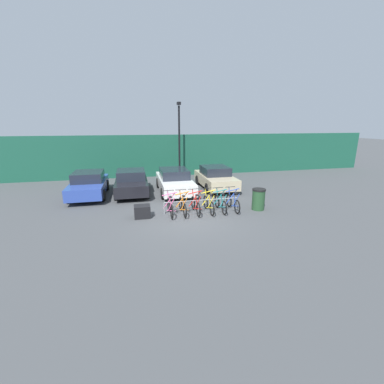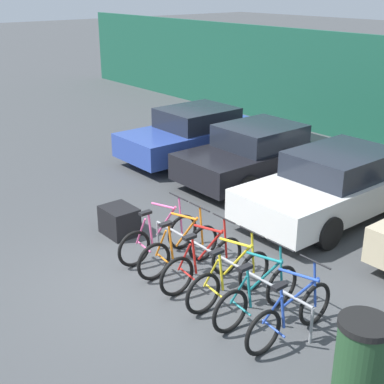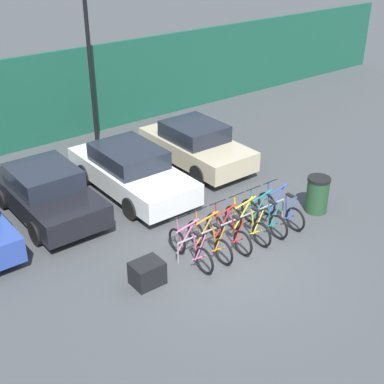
% 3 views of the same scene
% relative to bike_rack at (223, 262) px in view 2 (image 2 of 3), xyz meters
% --- Properties ---
extents(ground_plane, '(120.00, 120.00, 0.00)m').
position_rel_bike_rack_xyz_m(ground_plane, '(-0.81, -0.68, -0.48)').
color(ground_plane, '#424447').
extents(bike_rack, '(3.58, 0.04, 0.57)m').
position_rel_bike_rack_xyz_m(bike_rack, '(0.00, 0.00, 0.00)').
color(bike_rack, gray).
rests_on(bike_rack, ground).
extents(bicycle_pink, '(0.68, 1.71, 1.05)m').
position_rel_bike_rack_xyz_m(bicycle_pink, '(-1.52, -0.15, -0.11)').
color(bicycle_pink, black).
rests_on(bicycle_pink, ground).
extents(bicycle_orange, '(0.68, 1.71, 1.05)m').
position_rel_bike_rack_xyz_m(bicycle_orange, '(-0.93, -0.15, -0.11)').
color(bicycle_orange, black).
rests_on(bicycle_orange, ground).
extents(bicycle_red, '(0.68, 1.71, 1.05)m').
position_rel_bike_rack_xyz_m(bicycle_red, '(-0.32, -0.15, -0.11)').
color(bicycle_red, black).
rests_on(bicycle_red, ground).
extents(bicycle_yellow, '(0.68, 1.71, 1.05)m').
position_rel_bike_rack_xyz_m(bicycle_yellow, '(0.31, -0.15, -0.11)').
color(bicycle_yellow, black).
rests_on(bicycle_yellow, ground).
extents(bicycle_teal, '(0.68, 1.71, 1.05)m').
position_rel_bike_rack_xyz_m(bicycle_teal, '(0.89, -0.15, -0.11)').
color(bicycle_teal, black).
rests_on(bicycle_teal, ground).
extents(bicycle_blue, '(0.68, 1.71, 1.05)m').
position_rel_bike_rack_xyz_m(bicycle_blue, '(1.52, -0.15, -0.11)').
color(bicycle_blue, black).
rests_on(bicycle_blue, ground).
extents(car_blue, '(1.91, 4.17, 1.40)m').
position_rel_bike_rack_xyz_m(car_blue, '(-5.57, 4.00, 0.21)').
color(car_blue, '#2D479E').
rests_on(car_blue, ground).
extents(car_black, '(1.91, 4.00, 1.40)m').
position_rel_bike_rack_xyz_m(car_black, '(-3.20, 4.02, 0.21)').
color(car_black, black).
rests_on(car_black, ground).
extents(car_white, '(1.91, 4.55, 1.40)m').
position_rel_bike_rack_xyz_m(car_white, '(-0.68, 3.79, 0.21)').
color(car_white, silver).
rests_on(car_white, ground).
extents(trash_bin, '(0.63, 0.63, 1.03)m').
position_rel_bike_rack_xyz_m(trash_bin, '(2.74, -0.34, 0.03)').
color(trash_bin, '#234728').
rests_on(trash_bin, ground).
extents(cargo_crate, '(0.70, 0.56, 0.55)m').
position_rel_bike_rack_xyz_m(cargo_crate, '(-2.76, -0.20, -0.21)').
color(cargo_crate, black).
rests_on(cargo_crate, ground).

